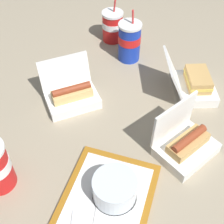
% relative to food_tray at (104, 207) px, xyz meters
% --- Properties ---
extents(ground_plane, '(3.20, 3.20, 0.00)m').
position_rel_food_tray_xyz_m(ground_plane, '(0.31, 0.07, -0.01)').
color(ground_plane, gray).
extents(food_tray, '(0.40, 0.30, 0.01)m').
position_rel_food_tray_xyz_m(food_tray, '(0.00, 0.00, 0.00)').
color(food_tray, '#A56619').
rests_on(food_tray, ground_plane).
extents(cake_container, '(0.13, 0.13, 0.08)m').
position_rel_food_tray_xyz_m(cake_container, '(0.04, -0.01, 0.04)').
color(cake_container, black).
rests_on(cake_container, food_tray).
extents(napkin_stack, '(0.12, 0.12, 0.00)m').
position_rel_food_tray_xyz_m(napkin_stack, '(-0.02, -0.04, 0.01)').
color(napkin_stack, white).
rests_on(napkin_stack, food_tray).
extents(clamshell_hotdog_back, '(0.25, 0.25, 0.16)m').
position_rel_food_tray_xyz_m(clamshell_hotdog_back, '(0.34, 0.30, 0.03)').
color(clamshell_hotdog_back, white).
rests_on(clamshell_hotdog_back, ground_plane).
extents(clamshell_sandwich_corner, '(0.25, 0.26, 0.16)m').
position_rel_food_tray_xyz_m(clamshell_sandwich_corner, '(0.59, -0.11, 0.04)').
color(clamshell_sandwich_corner, white).
rests_on(clamshell_sandwich_corner, ground_plane).
extents(clamshell_hotdog_left, '(0.23, 0.22, 0.18)m').
position_rel_food_tray_xyz_m(clamshell_hotdog_left, '(0.29, -0.16, 0.04)').
color(clamshell_hotdog_left, white).
rests_on(clamshell_hotdog_left, ground_plane).
extents(soda_cup_center, '(0.10, 0.10, 0.20)m').
position_rel_food_tray_xyz_m(soda_cup_center, '(0.80, 0.33, 0.07)').
color(soda_cup_center, red).
rests_on(soda_cup_center, ground_plane).
extents(soda_cup_left, '(0.10, 0.10, 0.23)m').
position_rel_food_tray_xyz_m(soda_cup_left, '(0.69, 0.20, 0.08)').
color(soda_cup_left, '#1938B7').
rests_on(soda_cup_left, ground_plane).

